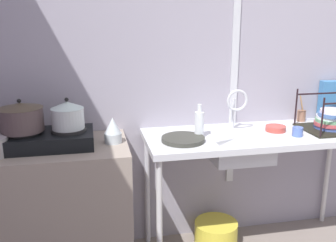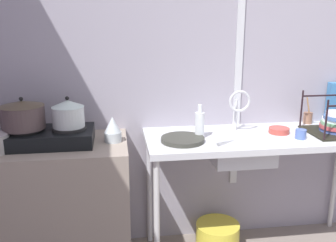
# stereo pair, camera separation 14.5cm
# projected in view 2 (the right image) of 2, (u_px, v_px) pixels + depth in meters

# --- Properties ---
(wall_back) EXTENTS (4.74, 0.10, 2.75)m
(wall_back) POSITION_uv_depth(u_px,v_px,m) (262.00, 52.00, 2.66)
(wall_back) COLOR #9B96A4
(wall_back) RESTS_ON ground
(wall_metal_strip) EXTENTS (0.05, 0.01, 2.20)m
(wall_metal_strip) POSITION_uv_depth(u_px,v_px,m) (240.00, 32.00, 2.54)
(wall_metal_strip) COLOR silver
(counter_concrete) EXTENTS (0.92, 0.56, 0.87)m
(counter_concrete) POSITION_uv_depth(u_px,v_px,m) (56.00, 209.00, 2.40)
(counter_concrete) COLOR gray
(counter_concrete) RESTS_ON ground
(counter_sink) EXTENTS (1.52, 0.56, 0.87)m
(counter_sink) POSITION_uv_depth(u_px,v_px,m) (261.00, 145.00, 2.48)
(counter_sink) COLOR silver
(counter_sink) RESTS_ON ground
(stove) EXTENTS (0.55, 0.32, 0.11)m
(stove) POSITION_uv_depth(u_px,v_px,m) (48.00, 136.00, 2.27)
(stove) COLOR black
(stove) RESTS_ON counter_concrete
(pot_on_left_burner) EXTENTS (0.26, 0.26, 0.19)m
(pot_on_left_burner) POSITION_uv_depth(u_px,v_px,m) (23.00, 115.00, 2.21)
(pot_on_left_burner) COLOR #4A3B3C
(pot_on_left_burner) RESTS_ON stove
(pot_on_right_burner) EXTENTS (0.19, 0.19, 0.19)m
(pot_on_right_burner) POSITION_uv_depth(u_px,v_px,m) (68.00, 113.00, 2.25)
(pot_on_right_burner) COLOR silver
(pot_on_right_burner) RESTS_ON stove
(percolator) EXTENTS (0.11, 0.11, 0.16)m
(percolator) POSITION_uv_depth(u_px,v_px,m) (113.00, 129.00, 2.31)
(percolator) COLOR silver
(percolator) RESTS_ON counter_concrete
(sink_basin) EXTENTS (0.39, 0.31, 0.16)m
(sink_basin) POSITION_uv_depth(u_px,v_px,m) (241.00, 149.00, 2.43)
(sink_basin) COLOR silver
(sink_basin) RESTS_ON counter_sink
(faucet) EXTENTS (0.15, 0.08, 0.29)m
(faucet) POSITION_uv_depth(u_px,v_px,m) (239.00, 104.00, 2.48)
(faucet) COLOR silver
(faucet) RESTS_ON counter_sink
(frying_pan) EXTENTS (0.27, 0.27, 0.03)m
(frying_pan) POSITION_uv_depth(u_px,v_px,m) (183.00, 139.00, 2.33)
(frying_pan) COLOR #35362E
(frying_pan) RESTS_ON counter_sink
(cup_by_rack) EXTENTS (0.07, 0.07, 0.06)m
(cup_by_rack) POSITION_uv_depth(u_px,v_px,m) (301.00, 134.00, 2.38)
(cup_by_rack) COLOR #516DB9
(cup_by_rack) RESTS_ON counter_sink
(small_bowl_on_drainboard) EXTENTS (0.13, 0.13, 0.04)m
(small_bowl_on_drainboard) POSITION_uv_depth(u_px,v_px,m) (279.00, 130.00, 2.50)
(small_bowl_on_drainboard) COLOR #B8453C
(small_bowl_on_drainboard) RESTS_ON counter_sink
(bottle_by_sink) EXTENTS (0.06, 0.06, 0.22)m
(bottle_by_sink) POSITION_uv_depth(u_px,v_px,m) (200.00, 124.00, 2.38)
(bottle_by_sink) COLOR white
(bottle_by_sink) RESTS_ON counter_sink
(utensil_jar) EXTENTS (0.06, 0.07, 0.19)m
(utensil_jar) POSITION_uv_depth(u_px,v_px,m) (308.00, 117.00, 2.73)
(utensil_jar) COLOR #94664F
(utensil_jar) RESTS_ON counter_sink
(bucket_on_floor) EXTENTS (0.31, 0.31, 0.19)m
(bucket_on_floor) POSITION_uv_depth(u_px,v_px,m) (217.00, 236.00, 2.71)
(bucket_on_floor) COLOR yellow
(bucket_on_floor) RESTS_ON ground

